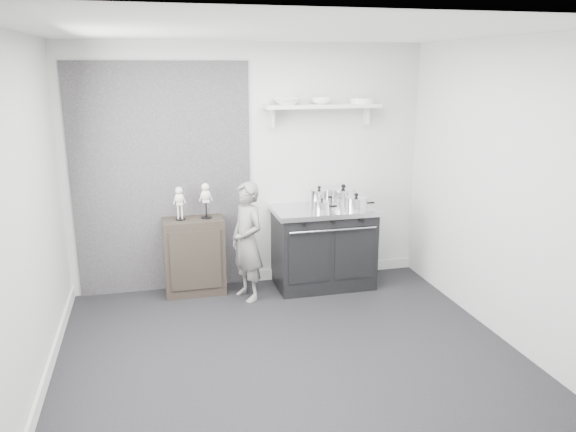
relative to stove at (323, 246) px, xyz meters
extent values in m
plane|color=black|center=(-0.78, -1.48, -0.46)|extent=(4.00, 4.00, 0.00)
cube|color=silver|center=(-0.78, 0.32, 0.89)|extent=(4.00, 0.02, 2.70)
cube|color=silver|center=(-0.78, -3.28, 0.89)|extent=(4.00, 0.02, 2.70)
cube|color=silver|center=(-2.78, -1.48, 0.89)|extent=(0.02, 3.60, 2.70)
cube|color=silver|center=(1.22, -1.48, 0.89)|extent=(0.02, 3.60, 2.70)
cube|color=silver|center=(-0.78, -1.48, 2.24)|extent=(4.00, 3.60, 0.02)
cube|color=black|center=(-1.73, 0.31, 0.79)|extent=(1.90, 0.02, 2.50)
cube|color=silver|center=(0.22, 0.30, -0.40)|extent=(2.00, 0.03, 0.12)
cube|color=silver|center=(-2.76, -1.48, -0.40)|extent=(0.03, 3.60, 0.12)
cube|color=silver|center=(0.02, 0.19, 1.56)|extent=(1.30, 0.26, 0.04)
cube|color=silver|center=(-0.53, 0.26, 1.44)|extent=(0.03, 0.12, 0.20)
cube|color=silver|center=(0.57, 0.26, 1.44)|extent=(0.03, 0.12, 0.20)
cube|color=black|center=(0.00, 0.00, -0.03)|extent=(1.08, 0.65, 0.86)
cube|color=silver|center=(0.00, 0.00, 0.43)|extent=(1.14, 0.69, 0.05)
cube|color=black|center=(-0.26, -0.32, -0.01)|extent=(0.45, 0.02, 0.56)
cube|color=black|center=(0.26, -0.32, -0.01)|extent=(0.45, 0.02, 0.56)
cylinder|color=silver|center=(0.00, -0.35, 0.29)|extent=(0.97, 0.02, 0.02)
cylinder|color=black|center=(-0.32, -0.34, 0.38)|extent=(0.04, 0.03, 0.04)
cylinder|color=black|center=(0.00, -0.34, 0.38)|extent=(0.04, 0.03, 0.04)
cylinder|color=black|center=(0.32, -0.34, 0.38)|extent=(0.04, 0.03, 0.04)
cube|color=black|center=(-1.44, 0.13, -0.04)|extent=(0.65, 0.38, 0.85)
imported|color=slate|center=(-0.90, -0.18, 0.18)|extent=(0.46, 0.55, 1.29)
cylinder|color=white|center=(-0.01, 0.14, 0.54)|extent=(0.22, 0.22, 0.16)
cylinder|color=white|center=(-0.01, 0.14, 0.63)|extent=(0.23, 0.23, 0.02)
sphere|color=black|center=(-0.01, 0.14, 0.65)|extent=(0.04, 0.04, 0.04)
cylinder|color=black|center=(0.14, 0.14, 0.54)|extent=(0.10, 0.02, 0.02)
cylinder|color=white|center=(0.26, 0.11, 0.54)|extent=(0.29, 0.29, 0.17)
cylinder|color=white|center=(0.26, 0.11, 0.63)|extent=(0.30, 0.30, 0.02)
sphere|color=black|center=(0.26, 0.11, 0.66)|extent=(0.05, 0.05, 0.05)
cylinder|color=black|center=(0.44, 0.11, 0.54)|extent=(0.10, 0.02, 0.02)
cylinder|color=white|center=(0.32, -0.15, 0.52)|extent=(0.25, 0.25, 0.12)
cylinder|color=white|center=(0.32, -0.15, 0.59)|extent=(0.25, 0.25, 0.02)
sphere|color=black|center=(0.32, -0.15, 0.62)|extent=(0.04, 0.04, 0.04)
cylinder|color=black|center=(0.48, -0.15, 0.52)|extent=(0.10, 0.02, 0.02)
cylinder|color=white|center=(-0.08, -0.17, 0.51)|extent=(0.16, 0.16, 0.10)
cylinder|color=white|center=(-0.08, -0.17, 0.57)|extent=(0.17, 0.17, 0.02)
sphere|color=black|center=(-0.08, -0.17, 0.59)|extent=(0.03, 0.03, 0.03)
cylinder|color=black|center=(0.04, -0.17, 0.51)|extent=(0.10, 0.02, 0.02)
imported|color=white|center=(-0.38, 0.19, 1.61)|extent=(0.30, 0.30, 0.07)
imported|color=white|center=(0.01, 0.19, 1.61)|extent=(0.23, 0.23, 0.07)
cylinder|color=white|center=(0.49, 0.19, 1.61)|extent=(0.27, 0.27, 0.06)
camera|label=1|loc=(-1.85, -5.79, 1.98)|focal=35.00mm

